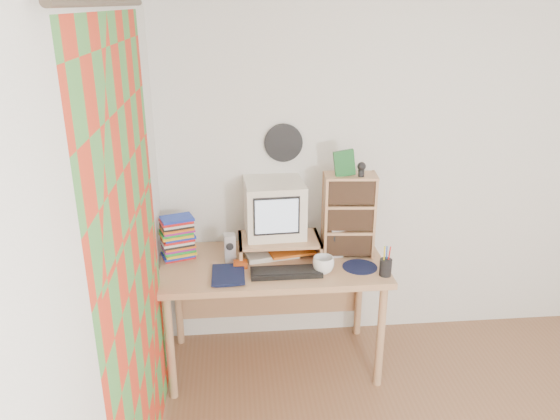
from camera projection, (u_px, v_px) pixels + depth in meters
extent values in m
plane|color=white|center=(420.00, 165.00, 3.69)|extent=(3.50, 0.00, 3.50)
plane|color=white|center=(99.00, 317.00, 1.91)|extent=(0.00, 3.50, 3.50)
plane|color=red|center=(135.00, 277.00, 2.39)|extent=(0.00, 2.20, 2.20)
cylinder|color=black|center=(283.00, 143.00, 3.52)|extent=(0.25, 0.02, 0.25)
cube|color=tan|center=(273.00, 265.00, 3.44)|extent=(1.40, 0.70, 0.04)
cube|color=tan|center=(269.00, 289.00, 3.87)|extent=(1.33, 0.02, 0.41)
cylinder|color=tan|center=(170.00, 348.00, 3.25)|extent=(0.05, 0.05, 0.71)
cylinder|color=tan|center=(381.00, 336.00, 3.36)|extent=(0.05, 0.05, 0.71)
cylinder|color=tan|center=(178.00, 299.00, 3.79)|extent=(0.05, 0.05, 0.71)
cylinder|color=tan|center=(359.00, 290.00, 3.90)|extent=(0.05, 0.05, 0.71)
cube|color=tan|center=(240.00, 248.00, 3.49)|extent=(0.02, 0.30, 0.12)
cube|color=tan|center=(318.00, 245.00, 3.53)|extent=(0.02, 0.30, 0.12)
cube|color=tan|center=(279.00, 239.00, 3.49)|extent=(0.52, 0.30, 0.02)
cube|color=white|center=(275.00, 210.00, 3.47)|extent=(0.39, 0.39, 0.35)
cube|color=silver|center=(230.00, 248.00, 3.41)|extent=(0.08, 0.08, 0.18)
cube|color=silver|center=(336.00, 240.00, 3.48)|extent=(0.09, 0.09, 0.22)
cube|color=black|center=(286.00, 272.00, 3.27)|extent=(0.43, 0.14, 0.03)
cube|color=tan|center=(349.00, 215.00, 3.45)|extent=(0.34, 0.20, 0.54)
imported|color=white|center=(323.00, 265.00, 3.28)|extent=(0.15, 0.15, 0.10)
imported|color=#0F1638|center=(212.00, 274.00, 3.23)|extent=(0.24, 0.18, 0.05)
cylinder|color=black|center=(360.00, 267.00, 3.37)|extent=(0.26, 0.26, 0.00)
cube|color=#AC3F12|center=(240.00, 264.00, 3.35)|extent=(0.09, 0.05, 0.04)
cube|color=#1B5E29|center=(344.00, 163.00, 3.30)|extent=(0.13, 0.03, 0.16)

